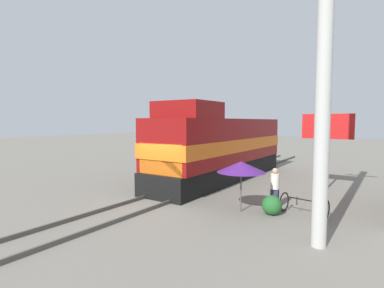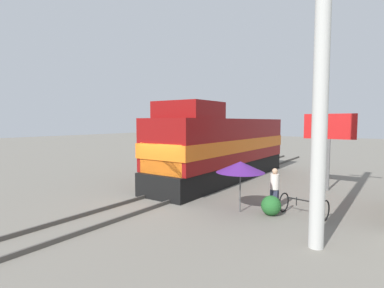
# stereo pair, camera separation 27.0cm
# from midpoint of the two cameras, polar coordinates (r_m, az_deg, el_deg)

# --- Properties ---
(ground_plane) EXTENTS (120.00, 120.00, 0.00)m
(ground_plane) POSITION_cam_midpoint_polar(r_m,az_deg,el_deg) (14.04, -3.84, -10.00)
(ground_plane) COLOR slate
(rail_near) EXTENTS (0.08, 37.57, 0.15)m
(rail_near) POSITION_cam_midpoint_polar(r_m,az_deg,el_deg) (14.47, -6.09, -9.27)
(rail_near) COLOR #4C4742
(rail_near) RESTS_ON ground_plane
(rail_far) EXTENTS (0.08, 37.57, 0.15)m
(rail_far) POSITION_cam_midpoint_polar(r_m,az_deg,el_deg) (13.59, -1.45, -10.14)
(rail_far) COLOR #4C4742
(rail_far) RESTS_ON ground_plane
(locomotive) EXTENTS (2.88, 12.24, 4.44)m
(locomotive) POSITION_cam_midpoint_polar(r_m,az_deg,el_deg) (17.78, 6.13, -0.60)
(locomotive) COLOR black
(locomotive) RESTS_ON ground_plane
(utility_pole) EXTENTS (1.80, 0.41, 11.44)m
(utility_pole) POSITION_cam_midpoint_polar(r_m,az_deg,el_deg) (9.06, 24.43, 18.74)
(utility_pole) COLOR #B2B2AD
(utility_pole) RESTS_ON ground_plane
(vendor_umbrella) EXTENTS (1.86, 1.86, 1.95)m
(vendor_umbrella) POSITION_cam_midpoint_polar(r_m,az_deg,el_deg) (11.58, 9.87, -4.34)
(vendor_umbrella) COLOR #4C4C4C
(vendor_umbrella) RESTS_ON ground_plane
(billboard_sign) EXTENTS (2.43, 0.12, 3.85)m
(billboard_sign) POSITION_cam_midpoint_polar(r_m,az_deg,el_deg) (16.38, 25.12, 2.16)
(billboard_sign) COLOR #595959
(billboard_sign) RESTS_ON ground_plane
(shrub_cluster) EXTENTS (0.73, 0.73, 0.73)m
(shrub_cluster) POSITION_cam_midpoint_polar(r_m,az_deg,el_deg) (11.68, 15.48, -11.23)
(shrub_cluster) COLOR #236028
(shrub_cluster) RESTS_ON ground_plane
(person_bystander) EXTENTS (0.34, 0.34, 1.62)m
(person_bystander) POSITION_cam_midpoint_polar(r_m,az_deg,el_deg) (12.46, 16.07, -7.87)
(person_bystander) COLOR #2D3347
(person_bystander) RESTS_ON ground_plane
(bicycle) EXTENTS (1.70, 1.01, 0.75)m
(bicycle) POSITION_cam_midpoint_polar(r_m,az_deg,el_deg) (11.92, 21.08, -10.97)
(bicycle) COLOR black
(bicycle) RESTS_ON ground_plane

